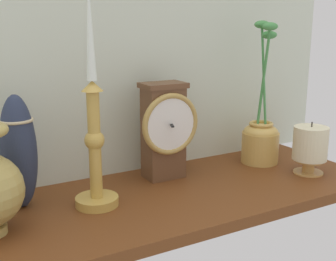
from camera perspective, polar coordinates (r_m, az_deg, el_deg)
The scene contains 7 objects.
ground_plane at distance 96.47cm, azimuth -0.53°, elevation -8.87°, with size 100.00×36.00×2.40cm, color brown.
back_wall at distance 105.56cm, azimuth -5.56°, elevation 11.87°, with size 120.00×2.00×65.00cm, color silver.
mantel_clock at distance 102.13cm, azimuth -0.42°, elevation 0.18°, with size 14.31×9.45×22.65cm.
candlestick_tall_left at distance 87.09cm, azimuth -9.50°, elevation -1.07°, with size 8.70×8.70×45.63cm.
brass_vase_jar at distance 117.28cm, azimuth 11.90°, elevation -0.48°, with size 9.64×9.64×36.45cm.
pillar_candle_front at distance 112.06cm, azimuth 17.91°, elevation -2.00°, with size 8.27×8.27×12.85cm.
tall_ceramic_vase at distance 90.67cm, azimuth -18.76°, elevation -2.59°, with size 7.04×7.04×22.83cm.
Camera 1 is at (-43.10, -77.79, 36.18)cm, focal length 47.12 mm.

